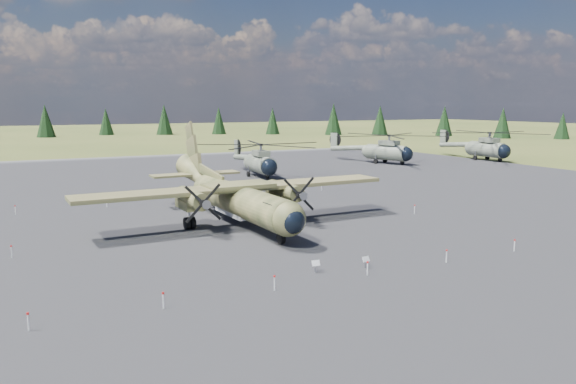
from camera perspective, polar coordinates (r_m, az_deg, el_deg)
name	(u,v)px	position (r m, az deg, el deg)	size (l,w,h in m)	color
ground	(247,232)	(43.99, -4.20, -4.11)	(500.00, 500.00, 0.00)	brown
apron	(206,211)	(53.18, -8.34, -1.90)	(120.00, 120.00, 0.04)	#535358
transport_plane	(234,194)	(47.04, -5.50, -0.16)	(26.39, 24.01, 8.72)	#383F22
helicopter_near	(260,153)	(76.46, -2.89, 3.94)	(19.46, 22.06, 4.62)	gray
helicopter_mid	(386,143)	(95.40, 9.97, 4.92)	(24.57, 24.73, 4.89)	gray
helicopter_far	(487,140)	(105.40, 19.56, 4.98)	(20.63, 23.87, 5.07)	gray
info_placard_left	(316,264)	(33.49, 2.83, -7.36)	(0.51, 0.25, 0.77)	gray
info_placard_right	(366,260)	(34.63, 7.90, -6.90)	(0.51, 0.27, 0.76)	gray
barrier_fence	(242,227)	(43.64, -4.73, -3.54)	(33.12, 29.62, 0.85)	silver
treeline	(217,165)	(48.06, -7.19, 2.73)	(296.46, 305.61, 10.96)	black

